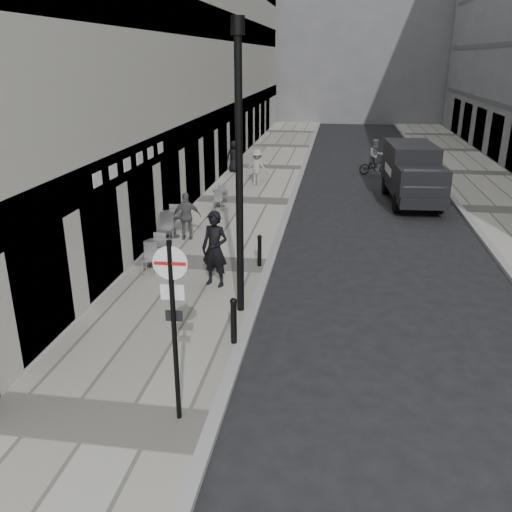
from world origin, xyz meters
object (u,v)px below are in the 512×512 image
(sign_post, at_px, (173,309))
(lamppost, at_px, (239,160))
(panel_van, at_px, (412,171))
(walking_man, at_px, (215,249))
(cyclist, at_px, (375,161))

(sign_post, relative_size, lamppost, 0.49)
(sign_post, bearing_deg, panel_van, 68.48)
(walking_man, relative_size, lamppost, 0.31)
(walking_man, xyz_separation_m, sign_post, (0.63, -5.74, 1.04))
(walking_man, distance_m, cyclist, 17.02)
(sign_post, distance_m, panel_van, 17.15)
(cyclist, bearing_deg, sign_post, -120.04)
(lamppost, distance_m, cyclist, 18.39)
(sign_post, relative_size, panel_van, 0.61)
(walking_man, distance_m, lamppost, 3.16)
(walking_man, height_order, cyclist, walking_man)
(panel_van, height_order, cyclist, panel_van)
(sign_post, bearing_deg, lamppost, 83.72)
(cyclist, bearing_deg, lamppost, -121.80)
(walking_man, height_order, panel_van, panel_van)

